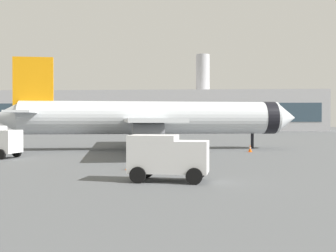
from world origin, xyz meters
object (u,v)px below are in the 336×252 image
at_px(cargo_van, 168,155).
at_px(safety_cone_near, 129,165).
at_px(airplane_at_gate, 151,118).
at_px(safety_cone_mid, 250,148).

distance_m(cargo_van, safety_cone_near, 6.03).
bearing_deg(airplane_at_gate, safety_cone_mid, -16.66).
relative_size(cargo_van, safety_cone_mid, 5.87).
xyz_separation_m(airplane_at_gate, safety_cone_near, (0.54, -19.54, -3.36)).
bearing_deg(safety_cone_mid, airplane_at_gate, 163.34).
relative_size(cargo_van, safety_cone_near, 7.61).
distance_m(airplane_at_gate, cargo_van, 24.98).
xyz_separation_m(cargo_van, safety_cone_near, (-3.02, 5.09, -1.15)).
xyz_separation_m(safety_cone_near, safety_cone_mid, (10.46, 16.24, 0.09)).
bearing_deg(safety_cone_near, airplane_at_gate, 91.57).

